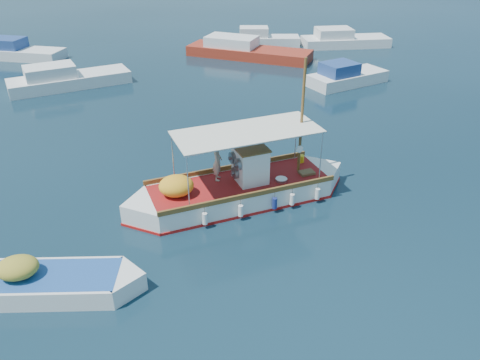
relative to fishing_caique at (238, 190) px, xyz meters
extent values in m
plane|color=black|center=(0.84, -0.64, -0.51)|extent=(160.00, 160.00, 0.00)
cube|color=white|center=(0.05, 0.01, -0.18)|extent=(7.50, 4.10, 1.05)
cube|color=white|center=(-3.40, -0.89, -0.18)|extent=(2.30, 2.30, 1.05)
cube|color=white|center=(3.50, 0.91, -0.18)|extent=(2.30, 2.30, 1.05)
cube|color=#AD1310|center=(0.05, 0.01, -0.49)|extent=(7.62, 4.20, 0.17)
cube|color=maroon|center=(0.05, 0.01, 0.33)|extent=(7.46, 3.92, 0.06)
cube|color=brown|center=(-0.25, 1.17, 0.44)|extent=(7.02, 1.92, 0.19)
cube|color=brown|center=(0.36, -1.15, 0.44)|extent=(7.02, 1.92, 0.19)
cube|color=white|center=(0.51, 0.13, 1.06)|extent=(1.42, 1.49, 1.43)
cube|color=brown|center=(0.51, 0.13, 1.80)|extent=(1.53, 1.60, 0.06)
cylinder|color=slate|center=(-0.01, -0.32, 1.35)|extent=(0.32, 0.51, 0.48)
cylinder|color=slate|center=(-0.16, 0.27, 1.35)|extent=(0.32, 0.51, 0.48)
cylinder|color=slate|center=(-0.09, -0.03, 0.82)|extent=(0.32, 0.51, 0.48)
cylinder|color=brown|center=(2.63, 0.68, 2.73)|extent=(0.14, 0.14, 4.76)
cylinder|color=brown|center=(1.89, 0.49, 2.35)|extent=(1.68, 0.51, 0.08)
cylinder|color=silver|center=(-2.51, 0.42, 1.42)|extent=(0.05, 0.05, 2.14)
cylinder|color=silver|center=(-1.98, -1.60, 1.42)|extent=(0.05, 0.05, 2.14)
cylinder|color=silver|center=(2.73, 1.79, 1.42)|extent=(0.05, 0.05, 2.14)
cylinder|color=silver|center=(3.26, -0.23, 1.42)|extent=(0.05, 0.05, 2.14)
cube|color=beige|center=(0.37, 0.09, 2.51)|extent=(6.01, 3.63, 0.04)
ellipsoid|color=gold|center=(-2.43, -0.64, 0.75)|extent=(1.57, 1.43, 0.80)
cube|color=gold|center=(1.12, 0.83, 0.54)|extent=(0.27, 0.23, 0.38)
cylinder|color=gold|center=(2.92, 1.45, 0.51)|extent=(0.35, 0.35, 0.32)
cube|color=brown|center=(2.91, 0.36, 0.40)|extent=(0.71, 0.57, 0.11)
cylinder|color=#B2B2B2|center=(1.75, -0.09, 0.40)|extent=(0.58, 0.58, 0.11)
cylinder|color=white|center=(2.33, -0.43, 1.90)|extent=(0.28, 0.10, 0.29)
cylinder|color=white|center=(-1.45, -1.76, -0.08)|extent=(0.23, 0.23, 0.46)
cylinder|color=navy|center=(1.31, -1.04, -0.08)|extent=(0.23, 0.23, 0.46)
cylinder|color=white|center=(3.15, -0.56, -0.08)|extent=(0.23, 0.23, 0.46)
imported|color=#B7AC97|center=(-0.78, 0.38, 1.14)|extent=(0.47, 0.63, 1.57)
cube|color=white|center=(-6.46, -4.55, -0.27)|extent=(4.53, 2.13, 0.86)
cube|color=white|center=(-4.27, -4.76, -0.27)|extent=(1.70, 1.70, 0.86)
cube|color=#204B93|center=(-6.46, -4.55, 0.14)|extent=(4.51, 1.94, 0.05)
ellipsoid|color=#A6952F|center=(-7.21, -4.47, 0.47)|extent=(1.35, 1.15, 0.63)
cube|color=silver|center=(-9.52, 16.11, -0.21)|extent=(8.22, 5.05, 1.00)
cube|color=silver|center=(-10.63, 15.69, 0.69)|extent=(3.67, 3.03, 0.80)
cube|color=maroon|center=(3.63, 22.04, -0.21)|extent=(10.26, 7.34, 1.00)
cube|color=silver|center=(2.29, 22.77, 0.69)|extent=(4.71, 4.04, 0.80)
cube|color=silver|center=(9.40, 14.25, -0.21)|extent=(6.02, 4.23, 1.00)
cube|color=navy|center=(8.62, 13.92, 0.69)|extent=(2.80, 2.60, 0.80)
cube|color=silver|center=(12.76, 24.83, -0.21)|extent=(7.65, 2.65, 1.00)
cube|color=silver|center=(11.61, 24.82, 0.69)|extent=(3.07, 2.23, 0.80)
cube|color=silver|center=(-14.99, 24.16, -0.21)|extent=(7.60, 4.55, 1.00)
cube|color=navy|center=(-16.01, 24.52, 0.69)|extent=(3.38, 2.80, 0.80)
cube|color=silver|center=(5.59, 26.03, -0.21)|extent=(6.44, 2.72, 1.00)
cube|color=silver|center=(4.66, 26.14, 0.69)|extent=(2.68, 1.98, 0.80)
camera|label=1|loc=(-1.97, -16.12, 9.63)|focal=35.00mm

